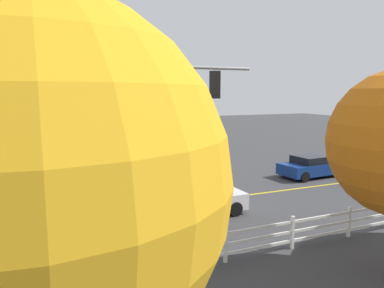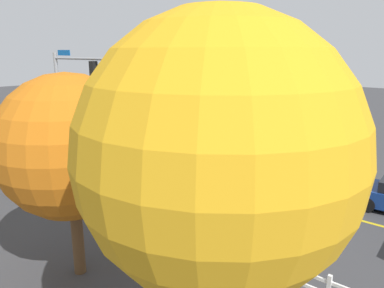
% 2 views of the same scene
% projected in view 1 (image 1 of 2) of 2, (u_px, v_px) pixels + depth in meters
% --- Properties ---
extents(ground_plane, '(120.00, 120.00, 0.00)m').
position_uv_depth(ground_plane, '(153.00, 207.00, 17.10)').
color(ground_plane, '#38383A').
extents(lane_center_stripe, '(28.00, 0.16, 0.01)m').
position_uv_depth(lane_center_stripe, '(228.00, 198.00, 18.68)').
color(lane_center_stripe, gold).
rests_on(lane_center_stripe, ground_plane).
extents(signal_assembly, '(7.91, 0.38, 6.62)m').
position_uv_depth(signal_assembly, '(108.00, 112.00, 11.92)').
color(signal_assembly, gray).
rests_on(signal_assembly, ground_plane).
extents(car_0, '(4.33, 2.21, 1.37)m').
position_uv_depth(car_0, '(311.00, 166.00, 23.25)').
color(car_0, navy).
rests_on(car_0, ground_plane).
extents(car_1, '(4.79, 2.18, 1.23)m').
position_uv_depth(car_1, '(170.00, 183.00, 19.16)').
color(car_1, silver).
rests_on(car_1, ground_plane).
extents(car_3, '(4.23, 1.93, 1.51)m').
position_uv_depth(car_3, '(198.00, 199.00, 15.95)').
color(car_3, silver).
rests_on(car_3, ground_plane).
extents(car_4, '(4.79, 2.04, 1.31)m').
position_uv_depth(car_4, '(62.00, 192.00, 17.40)').
color(car_4, silver).
rests_on(car_4, ground_plane).
extents(pedestrian, '(0.28, 0.41, 1.69)m').
position_uv_depth(pedestrian, '(90.00, 217.00, 13.05)').
color(pedestrian, '#3F3F42').
rests_on(pedestrian, ground_plane).
extents(white_rail_fence, '(26.10, 0.10, 1.15)m').
position_uv_depth(white_rail_fence, '(292.00, 232.00, 12.50)').
color(white_rail_fence, white).
rests_on(white_rail_fence, ground_plane).
extents(tree_2, '(4.90, 4.90, 6.62)m').
position_uv_depth(tree_2, '(41.00, 184.00, 4.66)').
color(tree_2, brown).
rests_on(tree_2, ground_plane).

